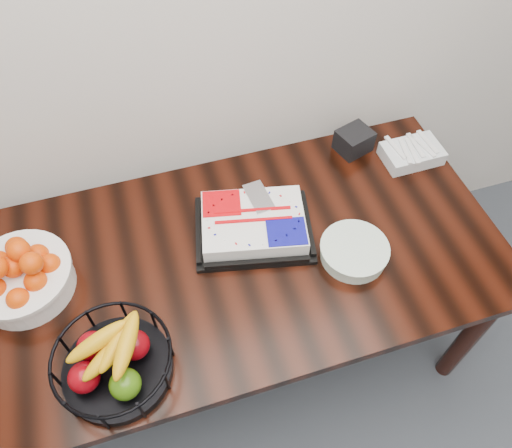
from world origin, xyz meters
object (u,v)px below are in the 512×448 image
object	(u,v)px
tangerine_bowl	(18,274)
napkin_box	(354,141)
cake_tray	(253,225)
plate_stack	(354,252)
table	(239,269)
fruit_basket	(114,361)

from	to	relation	value
tangerine_bowl	napkin_box	distance (m)	1.28
cake_tray	napkin_box	world-z (taller)	napkin_box
tangerine_bowl	plate_stack	bearing A→B (deg)	-10.86
tangerine_bowl	plate_stack	world-z (taller)	tangerine_bowl
napkin_box	tangerine_bowl	bearing A→B (deg)	-167.92
cake_tray	tangerine_bowl	size ratio (longest dim) A/B	1.41
plate_stack	napkin_box	size ratio (longest dim) A/B	1.83
table	fruit_basket	distance (m)	0.54
table	fruit_basket	xyz separation A→B (m)	(-0.44, -0.28, 0.16)
fruit_basket	table	bearing A→B (deg)	32.54
table	plate_stack	bearing A→B (deg)	-17.88
fruit_basket	plate_stack	size ratio (longest dim) A/B	1.46
plate_stack	table	bearing A→B (deg)	162.12
fruit_basket	napkin_box	distance (m)	1.19
table	tangerine_bowl	xyz separation A→B (m)	(-0.68, 0.08, 0.17)
tangerine_bowl	plate_stack	size ratio (longest dim) A/B	1.41
tangerine_bowl	napkin_box	xyz separation A→B (m)	(1.25, 0.27, -0.04)
plate_stack	napkin_box	distance (m)	0.51
tangerine_bowl	fruit_basket	distance (m)	0.43
cake_tray	plate_stack	size ratio (longest dim) A/B	1.99
table	tangerine_bowl	distance (m)	0.71
cake_tray	table	bearing A→B (deg)	-133.88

